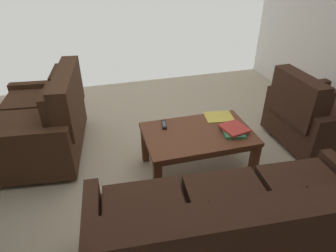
{
  "coord_description": "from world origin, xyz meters",
  "views": [
    {
      "loc": [
        0.57,
        2.2,
        2.01
      ],
      "look_at": [
        0.03,
        0.22,
        0.73
      ],
      "focal_mm": 31.57,
      "sensor_mm": 36.0,
      "label": 1
    }
  ],
  "objects_px": {
    "book_stack": "(233,130)",
    "tv_remote": "(164,125)",
    "loveseat_near": "(45,122)",
    "sofa_main": "(237,234)",
    "loose_magazine": "(219,117)",
    "coffee_table": "(198,138)",
    "armchair_side": "(314,116)"
  },
  "relations": [
    {
      "from": "book_stack",
      "to": "loose_magazine",
      "type": "height_order",
      "value": "book_stack"
    },
    {
      "from": "loveseat_near",
      "to": "book_stack",
      "type": "xyz_separation_m",
      "value": [
        -1.79,
        0.81,
        0.1
      ]
    },
    {
      "from": "loveseat_near",
      "to": "book_stack",
      "type": "bearing_deg",
      "value": 155.64
    },
    {
      "from": "armchair_side",
      "to": "loose_magazine",
      "type": "height_order",
      "value": "armchair_side"
    },
    {
      "from": "tv_remote",
      "to": "loveseat_near",
      "type": "bearing_deg",
      "value": -23.73
    },
    {
      "from": "loose_magazine",
      "to": "tv_remote",
      "type": "bearing_deg",
      "value": -81.2
    },
    {
      "from": "sofa_main",
      "to": "loveseat_near",
      "type": "relative_size",
      "value": 1.54
    },
    {
      "from": "coffee_table",
      "to": "loose_magazine",
      "type": "height_order",
      "value": "loose_magazine"
    },
    {
      "from": "loose_magazine",
      "to": "book_stack",
      "type": "bearing_deg",
      "value": 10.47
    },
    {
      "from": "armchair_side",
      "to": "tv_remote",
      "type": "height_order",
      "value": "armchair_side"
    },
    {
      "from": "sofa_main",
      "to": "coffee_table",
      "type": "relative_size",
      "value": 1.9
    },
    {
      "from": "sofa_main",
      "to": "loose_magazine",
      "type": "bearing_deg",
      "value": -108.62
    },
    {
      "from": "book_stack",
      "to": "armchair_side",
      "type": "bearing_deg",
      "value": -170.04
    },
    {
      "from": "loveseat_near",
      "to": "book_stack",
      "type": "height_order",
      "value": "loveseat_near"
    },
    {
      "from": "coffee_table",
      "to": "book_stack",
      "type": "xyz_separation_m",
      "value": [
        -0.33,
        0.08,
        0.09
      ]
    },
    {
      "from": "coffee_table",
      "to": "book_stack",
      "type": "height_order",
      "value": "book_stack"
    },
    {
      "from": "loveseat_near",
      "to": "loose_magazine",
      "type": "distance_m",
      "value": 1.85
    },
    {
      "from": "sofa_main",
      "to": "tv_remote",
      "type": "xyz_separation_m",
      "value": [
        0.15,
        -1.33,
        0.08
      ]
    },
    {
      "from": "loveseat_near",
      "to": "coffee_table",
      "type": "relative_size",
      "value": 1.24
    },
    {
      "from": "tv_remote",
      "to": "sofa_main",
      "type": "bearing_deg",
      "value": 96.31
    },
    {
      "from": "sofa_main",
      "to": "book_stack",
      "type": "bearing_deg",
      "value": -114.32
    },
    {
      "from": "book_stack",
      "to": "tv_remote",
      "type": "xyz_separation_m",
      "value": [
        0.61,
        -0.29,
        -0.02
      ]
    },
    {
      "from": "loveseat_near",
      "to": "sofa_main",
      "type": "bearing_deg",
      "value": 125.71
    },
    {
      "from": "coffee_table",
      "to": "book_stack",
      "type": "relative_size",
      "value": 3.65
    },
    {
      "from": "loveseat_near",
      "to": "coffee_table",
      "type": "bearing_deg",
      "value": 153.52
    },
    {
      "from": "coffee_table",
      "to": "book_stack",
      "type": "distance_m",
      "value": 0.35
    },
    {
      "from": "armchair_side",
      "to": "sofa_main",
      "type": "bearing_deg",
      "value": 38.23
    },
    {
      "from": "book_stack",
      "to": "tv_remote",
      "type": "height_order",
      "value": "book_stack"
    },
    {
      "from": "armchair_side",
      "to": "tv_remote",
      "type": "xyz_separation_m",
      "value": [
        1.7,
        -0.1,
        0.1
      ]
    },
    {
      "from": "loose_magazine",
      "to": "armchair_side",
      "type": "bearing_deg",
      "value": 91.58
    },
    {
      "from": "coffee_table",
      "to": "armchair_side",
      "type": "distance_m",
      "value": 1.42
    },
    {
      "from": "armchair_side",
      "to": "loose_magazine",
      "type": "distance_m",
      "value": 1.11
    }
  ]
}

